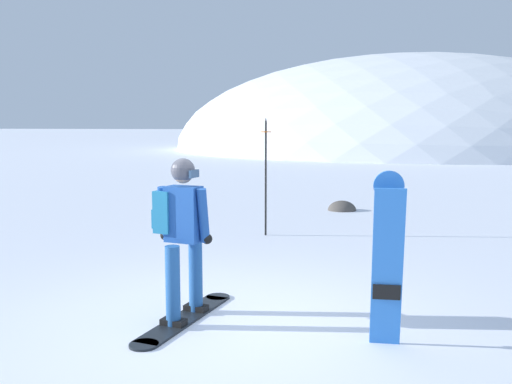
{
  "coord_description": "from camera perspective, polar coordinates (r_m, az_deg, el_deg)",
  "views": [
    {
      "loc": [
        1.14,
        -5.55,
        2.09
      ],
      "look_at": [
        -0.2,
        3.03,
        1.0
      ],
      "focal_mm": 39.57,
      "sensor_mm": 36.0,
      "label": 1
    }
  ],
  "objects": [
    {
      "name": "piste_marker_near",
      "position": [
        10.29,
        0.99,
        2.33
      ],
      "size": [
        0.2,
        0.2,
        2.16
      ],
      "color": "black",
      "rests_on": "ground"
    },
    {
      "name": "ground_plane",
      "position": [
        6.04,
        -2.67,
        -13.08
      ],
      "size": [
        300.0,
        300.0,
        0.0
      ],
      "primitive_type": "plane",
      "color": "white"
    },
    {
      "name": "spare_snowboard",
      "position": [
        5.33,
        13.14,
        -6.64
      ],
      "size": [
        0.28,
        0.26,
        1.65
      ],
      "color": "blue",
      "rests_on": "ground"
    },
    {
      "name": "rock_mid",
      "position": [
        13.5,
        8.69,
        -1.85
      ],
      "size": [
        0.67,
        0.57,
        0.47
      ],
      "color": "#4C4742",
      "rests_on": "ground"
    },
    {
      "name": "ridge_peak_main",
      "position": [
        44.58,
        14.96,
        4.2
      ],
      "size": [
        34.99,
        31.49,
        14.04
      ],
      "color": "white",
      "rests_on": "ground"
    },
    {
      "name": "snowboarder_main",
      "position": [
        5.95,
        -7.55,
        -4.25
      ],
      "size": [
        0.67,
        1.8,
        1.71
      ],
      "color": "black",
      "rests_on": "ground"
    }
  ]
}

